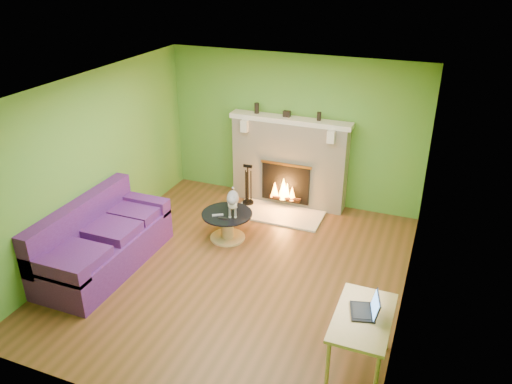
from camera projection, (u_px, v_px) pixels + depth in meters
floor at (237, 271)px, 7.06m from camera, size 5.00×5.00×0.00m
ceiling at (233, 89)px, 5.92m from camera, size 5.00×5.00×0.00m
wall_back at (293, 130)px, 8.58m from camera, size 5.00×0.00×5.00m
wall_front at (121, 300)px, 4.40m from camera, size 5.00×0.00×5.00m
wall_left at (93, 163)px, 7.23m from camera, size 0.00×5.00×5.00m
wall_right at (414, 218)px, 5.74m from camera, size 0.00×5.00×5.00m
window_frame at (407, 237)px, 4.89m from camera, size 0.00×1.20×1.20m
window_pane at (406, 237)px, 4.89m from camera, size 0.00×1.06×1.06m
fireplace at (289, 162)px, 8.66m from camera, size 2.10×0.46×1.58m
hearth at (279, 214)px, 8.56m from camera, size 1.50×0.75×0.03m
mantel at (290, 120)px, 8.31m from camera, size 2.10×0.28×0.08m
sofa at (100, 242)px, 7.04m from camera, size 0.96×2.13×0.95m
coffee_table at (227, 224)px, 7.75m from camera, size 0.79×0.79×0.44m
desk at (363, 323)px, 5.11m from camera, size 0.57×0.99×0.73m
cat at (233, 201)px, 7.59m from camera, size 0.46×0.69×0.40m
remote_silver at (218, 215)px, 7.59m from camera, size 0.17×0.13×0.02m
remote_black at (223, 218)px, 7.50m from camera, size 0.16×0.05×0.02m
laptop at (363, 303)px, 5.06m from camera, size 0.35×0.38×0.24m
fire_tools at (248, 184)px, 8.72m from camera, size 0.20×0.20×0.74m
mantel_vase_left at (257, 108)px, 8.48m from camera, size 0.08×0.08×0.18m
mantel_vase_right at (319, 116)px, 8.12m from camera, size 0.07×0.07×0.14m
mantel_box at (287, 114)px, 8.32m from camera, size 0.12×0.08×0.10m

